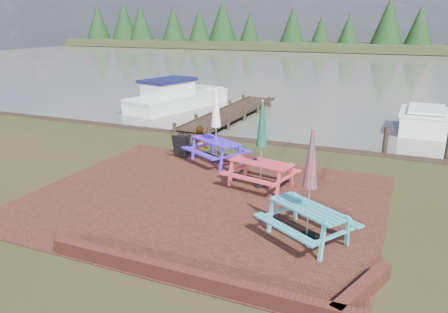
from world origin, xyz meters
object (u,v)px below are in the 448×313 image
object	(u,v)px
boat_jetty	(176,98)
picnic_table_teal	(309,202)
picnic_table_red	(261,158)
chalkboard	(182,146)
picnic_table_blue	(216,137)
jetty	(231,113)
person	(199,126)

from	to	relation	value
boat_jetty	picnic_table_teal	bearing A→B (deg)	-37.35
picnic_table_red	chalkboard	xyz separation A→B (m)	(-3.36, 1.54, -0.43)
picnic_table_red	chalkboard	distance (m)	3.72
picnic_table_blue	picnic_table_red	bearing A→B (deg)	-7.69
picnic_table_teal	picnic_table_blue	size ratio (longest dim) A/B	0.98
picnic_table_red	jetty	size ratio (longest dim) A/B	0.27
picnic_table_blue	jetty	bearing A→B (deg)	137.81
picnic_table_blue	boat_jetty	bearing A→B (deg)	155.39
picnic_table_red	person	xyz separation A→B (m)	(-3.34, 2.87, -0.04)
picnic_table_red	boat_jetty	xyz separation A→B (m)	(-8.40, 10.11, -0.49)
picnic_table_blue	boat_jetty	xyz separation A→B (m)	(-6.34, 8.57, -0.51)
picnic_table_teal	person	bearing A→B (deg)	165.67
picnic_table_teal	boat_jetty	world-z (taller)	picnic_table_teal
picnic_table_red	picnic_table_blue	bearing A→B (deg)	155.47
picnic_table_blue	chalkboard	xyz separation A→B (m)	(-1.30, 0.01, -0.45)
picnic_table_teal	boat_jetty	size ratio (longest dim) A/B	0.36
jetty	boat_jetty	size ratio (longest dim) A/B	1.34
person	jetty	bearing A→B (deg)	-88.57
chalkboard	boat_jetty	xyz separation A→B (m)	(-5.05, 8.56, -0.06)
jetty	person	distance (m)	6.11
picnic_table_blue	boat_jetty	distance (m)	10.68
picnic_table_blue	jetty	xyz separation A→B (m)	(-2.50, 7.29, -0.75)
picnic_table_teal	picnic_table_red	size ratio (longest dim) A/B	0.99
chalkboard	person	distance (m)	1.39
picnic_table_teal	person	world-z (taller)	picnic_table_teal
picnic_table_red	picnic_table_blue	xyz separation A→B (m)	(-2.06, 1.53, 0.01)
picnic_table_teal	jetty	world-z (taller)	picnic_table_teal
boat_jetty	picnic_table_red	bearing A→B (deg)	-36.81
boat_jetty	picnic_table_blue	bearing A→B (deg)	-40.07
picnic_table_red	picnic_table_teal	bearing A→B (deg)	-40.93
picnic_table_red	jetty	world-z (taller)	picnic_table_red
picnic_table_red	chalkboard	bearing A→B (deg)	167.40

